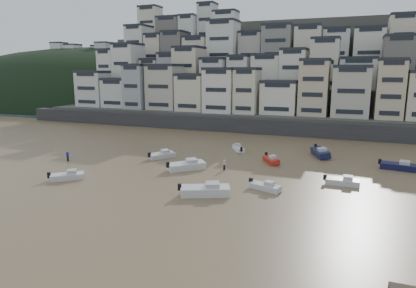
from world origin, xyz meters
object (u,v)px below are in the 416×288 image
at_px(boat_j, 67,175).
at_px(person_blue, 68,156).
at_px(boat_g, 399,165).
at_px(boat_h, 238,148).
at_px(boat_a, 205,189).
at_px(boat_f, 162,154).
at_px(boat_e, 271,159).
at_px(boat_b, 265,185).
at_px(boat_c, 186,164).
at_px(person_pink, 224,164).
at_px(boat_i, 320,151).
at_px(boat_d, 343,180).

bearing_deg(boat_j, person_blue, 90.55).
xyz_separation_m(boat_g, boat_h, (-26.71, 3.95, -0.13)).
xyz_separation_m(boat_a, boat_h, (-3.61, 25.75, -0.26)).
bearing_deg(boat_f, boat_e, -46.70).
xyz_separation_m(boat_b, boat_c, (-13.36, 5.20, 0.25)).
distance_m(boat_c, person_blue, 21.03).
bearing_deg(boat_e, person_pink, -73.17).
xyz_separation_m(boat_a, person_blue, (-27.98, 7.84, -0.02)).
height_order(boat_b, boat_i, boat_i).
relative_size(boat_e, boat_f, 0.94).
xyz_separation_m(boat_j, person_blue, (-7.59, 8.61, 0.20)).
xyz_separation_m(boat_g, boat_j, (-43.50, -22.57, -0.10)).
relative_size(boat_c, boat_d, 1.34).
xyz_separation_m(boat_c, boat_f, (-7.13, 5.30, -0.18)).
bearing_deg(boat_a, boat_e, 53.57).
height_order(boat_f, boat_j, boat_f).
relative_size(boat_f, boat_g, 0.90).
height_order(boat_a, boat_c, boat_a).
height_order(boat_h, person_blue, person_blue).
xyz_separation_m(boat_b, boat_i, (4.86, 21.95, 0.27)).
distance_m(boat_h, boat_i, 14.80).
height_order(boat_b, person_blue, person_blue).
distance_m(boat_e, person_blue, 33.90).
bearing_deg(boat_h, boat_b, 173.75).
distance_m(boat_a, boat_c, 12.21).
relative_size(boat_f, boat_i, 0.77).
distance_m(boat_i, boat_j, 41.85).
height_order(boat_c, boat_d, boat_c).
bearing_deg(boat_c, boat_g, -25.75).
relative_size(boat_i, boat_j, 1.34).
height_order(boat_g, boat_i, boat_i).
bearing_deg(boat_e, boat_a, -45.32).
bearing_deg(person_pink, boat_f, 165.59).
height_order(boat_d, boat_f, boat_f).
distance_m(boat_b, person_blue, 34.42).
xyz_separation_m(boat_h, person_pink, (1.93, -13.70, 0.24)).
bearing_deg(boat_d, person_blue, -176.27).
distance_m(boat_c, boat_j, 17.12).
bearing_deg(boat_c, boat_d, -45.53).
bearing_deg(boat_c, person_blue, 138.65).
height_order(boat_a, boat_f, boat_a).
relative_size(boat_i, person_blue, 3.75).
distance_m(boat_g, person_pink, 26.63).
xyz_separation_m(boat_h, person_blue, (-24.38, -17.91, 0.24)).
distance_m(boat_b, boat_e, 14.30).
xyz_separation_m(boat_a, boat_j, (-20.39, -0.77, -0.23)).
bearing_deg(person_pink, boat_b, -42.41).
relative_size(boat_f, boat_h, 1.09).
relative_size(boat_g, person_pink, 3.23).
bearing_deg(boat_f, boat_d, -66.89).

